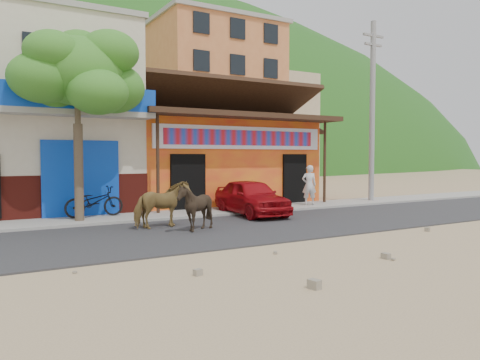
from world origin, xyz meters
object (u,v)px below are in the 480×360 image
Objects in this scene: tree at (78,124)px; pedestrian at (309,185)px; red_car at (251,197)px; utility_pole at (372,111)px; cow_dark at (195,207)px; cow_tan at (162,205)px; scooter at (94,202)px.

tree reaches higher than pedestrian.
red_car is 3.59m from pedestrian.
pedestrian is at bearing 20.96° from red_car.
cow_dark is at bearing -161.65° from utility_pole.
cow_tan reaches higher than red_car.
tree is 3.77m from cow_tan.
utility_pole reaches higher than scooter.
utility_pole is 8.01m from red_car.
cow_tan is 0.43× the size of red_car.
scooter is at bearing 166.37° from red_car.
cow_tan is 4.01m from red_car.
tree is 4.73m from cow_dark.
tree is 3.68× the size of pedestrian.
tree is 6.26m from red_car.
utility_pole is 4.17× the size of scooter.
scooter is 1.18× the size of pedestrian.
tree reaches higher than scooter.
cow_dark is (0.60, -0.99, -0.02)m from cow_tan.
utility_pole is 2.14× the size of red_car.
pedestrian is at bearing -81.05° from cow_tan.
cow_tan is 1.15m from cow_dark.
tree is 2.64m from scooter.
cow_tan is at bearing -157.79° from red_car.
utility_pole is 4.89m from pedestrian.
cow_dark is 0.69× the size of scooter.
utility_pole reaches higher than pedestrian.
utility_pole is 11.42m from cow_dark.
tree is 4.53× the size of cow_dark.
cow_tan is 0.99× the size of pedestrian.
red_car is at bearing -170.44° from utility_pole.
tree reaches higher than cow_dark.
utility_pole is at bearing -95.46° from scooter.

